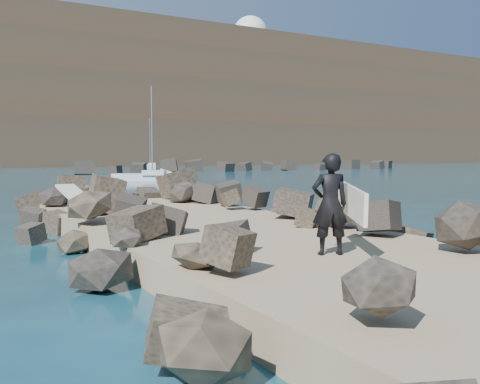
{
  "coord_description": "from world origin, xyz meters",
  "views": [
    {
      "loc": [
        -6.09,
        -11.75,
        2.36
      ],
      "look_at": [
        0.0,
        -1.0,
        1.5
      ],
      "focal_mm": 40.0,
      "sensor_mm": 36.0,
      "label": 1
    }
  ],
  "objects_px": {
    "surfer_with_board": "(333,204)",
    "sailboat_c": "(153,177)",
    "radome": "(250,39)",
    "surfboard_resting": "(76,199)"
  },
  "relations": [
    {
      "from": "sailboat_c",
      "to": "surfboard_resting",
      "type": "bearing_deg",
      "value": -114.21
    },
    {
      "from": "surfboard_resting",
      "to": "surfer_with_board",
      "type": "height_order",
      "value": "surfer_with_board"
    },
    {
      "from": "surfer_with_board",
      "to": "radome",
      "type": "relative_size",
      "value": 0.1
    },
    {
      "from": "surfer_with_board",
      "to": "radome",
      "type": "xyz_separation_m",
      "value": [
        91.88,
        158.17,
        41.7
      ]
    },
    {
      "from": "surfer_with_board",
      "to": "radome",
      "type": "height_order",
      "value": "radome"
    },
    {
      "from": "surfboard_resting",
      "to": "radome",
      "type": "relative_size",
      "value": 0.12
    },
    {
      "from": "surfer_with_board",
      "to": "sailboat_c",
      "type": "xyz_separation_m",
      "value": [
        10.87,
        38.57,
        -1.15
      ]
    },
    {
      "from": "sailboat_c",
      "to": "surfer_with_board",
      "type": "bearing_deg",
      "value": -105.74
    },
    {
      "from": "surfboard_resting",
      "to": "radome",
      "type": "xyz_separation_m",
      "value": [
        94.38,
        149.33,
        42.16
      ]
    },
    {
      "from": "surfer_with_board",
      "to": "radome",
      "type": "distance_m",
      "value": 187.61
    }
  ]
}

